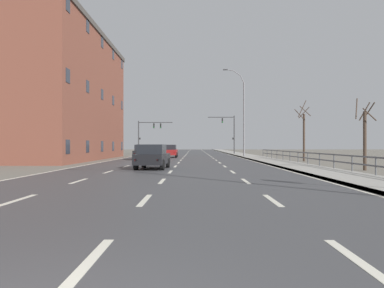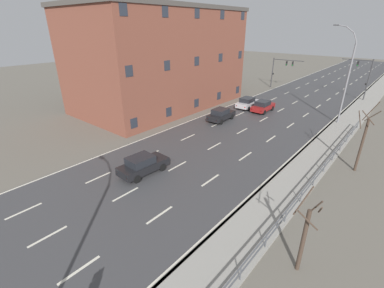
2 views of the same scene
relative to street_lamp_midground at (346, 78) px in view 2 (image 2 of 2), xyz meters
name	(u,v)px [view 2 (image 2 of 2)]	position (x,y,z in m)	size (l,w,h in m)	color
ground_plane	(288,106)	(-7.42, 3.71, -5.49)	(160.00, 160.00, 0.12)	#666056
road_asphalt_strip	(314,92)	(-7.42, 15.71, -5.42)	(14.00, 120.00, 0.03)	#3D3D3F
sidewalk_right	(368,99)	(1.01, 15.71, -5.37)	(3.00, 120.00, 0.12)	gray
guardrail	(294,204)	(2.43, -20.40, -4.73)	(0.07, 39.43, 1.00)	#515459
street_lamp_midground	(346,78)	(0.00, 0.00, 0.00)	(2.74, 0.24, 11.15)	slate
traffic_signal_right	(364,74)	(-0.26, 14.55, -1.31)	(4.45, 0.36, 6.38)	#38383A
traffic_signal_left	(281,68)	(-13.83, 14.52, -1.57)	(5.70, 0.36, 5.52)	#38383A
car_mid_centre	(143,165)	(-8.74, -23.32, -4.63)	(2.02, 4.19, 1.57)	black
car_distant	(221,115)	(-11.38, -8.39, -4.63)	(1.94, 4.16, 1.57)	black
car_near_left	(248,103)	(-11.64, -1.25, -4.63)	(1.90, 4.14, 1.57)	#B7B7BC
car_near_right	(263,106)	(-9.11, -1.46, -4.63)	(1.86, 4.11, 1.57)	maroon
brick_building	(160,58)	(-22.50, -7.86, 1.29)	(13.62, 24.16, 13.43)	brown
bare_tree_near	(304,237)	(4.22, -24.51, -3.38)	(1.20, 1.24, 4.45)	#423328
bare_tree_mid	(362,142)	(4.28, -11.70, -2.84)	(1.48, 1.58, 5.83)	#423328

